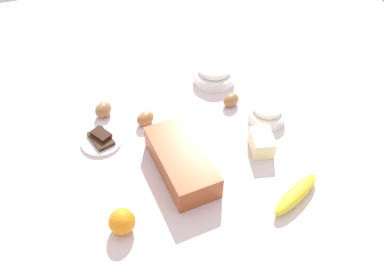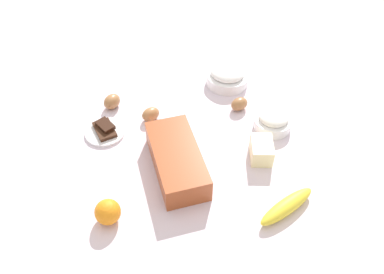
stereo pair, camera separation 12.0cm
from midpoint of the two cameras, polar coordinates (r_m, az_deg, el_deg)
ground_plane at (r=1.24m, az=2.78°, el=-1.75°), size 2.40×2.40×0.02m
loaf_pan at (r=1.14m, az=0.76°, el=-3.46°), size 0.29×0.15×0.08m
flour_bowl at (r=1.31m, az=14.37°, el=2.24°), size 0.12×0.12×0.06m
sugar_bowl at (r=1.46m, az=7.59°, el=8.77°), size 0.15×0.15×0.07m
banana at (r=1.11m, az=16.79°, el=-9.87°), size 0.12×0.19×0.04m
orange_fruit at (r=1.05m, az=-9.01°, el=-10.98°), size 0.07×0.07×0.07m
butter_block at (r=1.21m, az=12.96°, el=-2.04°), size 0.10×0.08×0.06m
egg_near_butter at (r=1.36m, az=9.48°, el=4.67°), size 0.06×0.07×0.04m
egg_beside_bowl at (r=1.36m, az=-9.19°, el=5.03°), size 0.08×0.08×0.05m
egg_loose at (r=1.30m, az=-3.46°, el=3.22°), size 0.07×0.08×0.05m
chocolate_plate at (r=1.28m, az=-10.03°, el=0.79°), size 0.13×0.13×0.03m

